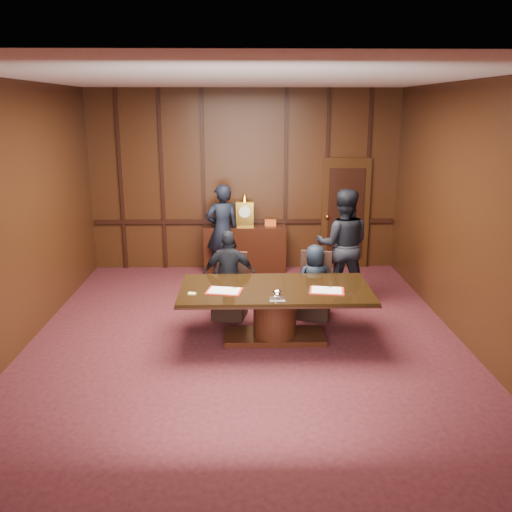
{
  "coord_description": "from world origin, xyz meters",
  "views": [
    {
      "loc": [
        -0.02,
        -7.08,
        3.15
      ],
      "look_at": [
        0.16,
        0.51,
        1.05
      ],
      "focal_mm": 38.0,
      "sensor_mm": 36.0,
      "label": 1
    }
  ],
  "objects": [
    {
      "name": "sideboard",
      "position": [
        0.0,
        3.26,
        0.49
      ],
      "size": [
        1.6,
        0.45,
        1.54
      ],
      "color": "black",
      "rests_on": "ground"
    },
    {
      "name": "room",
      "position": [
        0.07,
        0.14,
        1.72
      ],
      "size": [
        7.0,
        7.04,
        3.5
      ],
      "color": "black",
      "rests_on": "ground"
    },
    {
      "name": "chair_left",
      "position": [
        -0.24,
        0.81,
        0.29
      ],
      "size": [
        0.57,
        0.57,
        0.99
      ],
      "rotation": [
        0.0,
        0.0,
        -0.2
      ],
      "color": "black",
      "rests_on": "ground"
    },
    {
      "name": "chair_right",
      "position": [
        1.06,
        0.81,
        0.29
      ],
      "size": [
        0.58,
        0.58,
        0.99
      ],
      "rotation": [
        0.0,
        0.0,
        -0.23
      ],
      "color": "black",
      "rests_on": "ground"
    },
    {
      "name": "signatory_right",
      "position": [
        1.05,
        0.73,
        0.58
      ],
      "size": [
        0.62,
        0.46,
        1.16
      ],
      "primitive_type": "imported",
      "rotation": [
        0.0,
        0.0,
        3.32
      ],
      "color": "black",
      "rests_on": "ground"
    },
    {
      "name": "witness_left",
      "position": [
        -0.43,
        3.02,
        0.88
      ],
      "size": [
        0.73,
        0.58,
        1.76
      ],
      "primitive_type": "imported",
      "rotation": [
        0.0,
        0.0,
        3.43
      ],
      "color": "black",
      "rests_on": "ground"
    },
    {
      "name": "folder_right",
      "position": [
        1.09,
        -0.23,
        0.77
      ],
      "size": [
        0.51,
        0.4,
        0.02
      ],
      "rotation": [
        0.0,
        0.0,
        -0.16
      ],
      "color": "red",
      "rests_on": "conference_table"
    },
    {
      "name": "witness_right",
      "position": [
        1.62,
        1.58,
        0.94
      ],
      "size": [
        1.0,
        0.83,
        1.87
      ],
      "primitive_type": "imported",
      "rotation": [
        0.0,
        0.0,
        3.0
      ],
      "color": "black",
      "rests_on": "ground"
    },
    {
      "name": "conference_table",
      "position": [
        0.4,
        -0.07,
        0.51
      ],
      "size": [
        2.62,
        1.32,
        0.76
      ],
      "color": "black",
      "rests_on": "ground"
    },
    {
      "name": "signatory_left",
      "position": [
        -0.25,
        0.73,
        0.69
      ],
      "size": [
        0.81,
        0.34,
        1.38
      ],
      "primitive_type": "imported",
      "rotation": [
        0.0,
        0.0,
        3.14
      ],
      "color": "black",
      "rests_on": "ground"
    },
    {
      "name": "inkstand",
      "position": [
        0.4,
        -0.52,
        0.81
      ],
      "size": [
        0.2,
        0.14,
        0.12
      ],
      "color": "white",
      "rests_on": "conference_table"
    },
    {
      "name": "folder_left",
      "position": [
        -0.29,
        -0.21,
        0.77
      ],
      "size": [
        0.51,
        0.41,
        0.02
      ],
      "rotation": [
        0.0,
        0.0,
        -0.19
      ],
      "color": "red",
      "rests_on": "conference_table"
    },
    {
      "name": "notepad",
      "position": [
        -0.71,
        -0.3,
        0.77
      ],
      "size": [
        0.11,
        0.09,
        0.01
      ],
      "primitive_type": "cube",
      "rotation": [
        0.0,
        0.0,
        -0.2
      ],
      "color": "#EFD675",
      "rests_on": "conference_table"
    }
  ]
}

